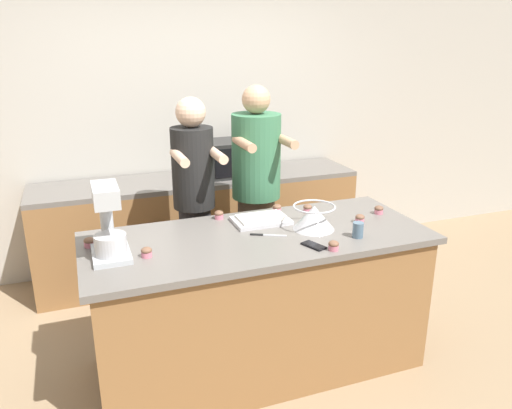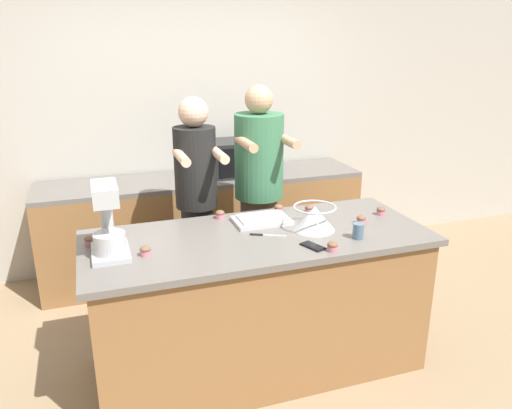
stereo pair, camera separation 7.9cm
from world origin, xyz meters
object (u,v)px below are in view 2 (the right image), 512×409
at_px(cupcake_6, 381,211).
at_px(cupcake_0, 90,240).
at_px(person_left, 197,206).
at_px(stand_mixer, 108,224).
at_px(person_right, 259,197).
at_px(cupcake_1, 145,251).
at_px(baking_tray, 262,220).
at_px(cupcake_2, 220,214).
at_px(cupcake_3, 332,246).
at_px(knife, 266,235).
at_px(mixing_bowl, 314,217).
at_px(cupcake_7, 361,220).
at_px(cupcake_5, 279,208).
at_px(cupcake_4, 309,209).
at_px(drinking_glass, 358,231).
at_px(cell_phone, 313,246).
at_px(microwave_oven, 240,157).

bearing_deg(cupcake_6, cupcake_0, 177.21).
bearing_deg(person_left, stand_mixer, -131.26).
distance_m(person_left, cupcake_6, 1.29).
relative_size(person_right, cupcake_1, 28.91).
bearing_deg(baking_tray, cupcake_2, 146.29).
relative_size(cupcake_2, cupcake_3, 1.00).
bearing_deg(knife, cupcake_1, -175.10).
xyz_separation_m(mixing_bowl, baking_tray, (-0.27, 0.22, -0.06)).
height_order(person_right, cupcake_2, person_right).
xyz_separation_m(cupcake_1, cupcake_7, (1.37, 0.06, 0.00)).
relative_size(cupcake_5, cupcake_6, 1.00).
bearing_deg(cupcake_2, person_right, 42.34).
relative_size(cupcake_4, cupcake_5, 1.00).
height_order(person_left, knife, person_left).
height_order(person_left, drinking_glass, person_left).
bearing_deg(drinking_glass, person_left, 128.56).
bearing_deg(person_left, mixing_bowl, -51.97).
height_order(person_right, drinking_glass, person_right).
relative_size(knife, cupcake_2, 3.41).
height_order(cupcake_4, cupcake_5, same).
height_order(baking_tray, drinking_glass, drinking_glass).
xyz_separation_m(cell_phone, cupcake_5, (0.03, 0.62, 0.02)).
relative_size(drinking_glass, cupcake_1, 1.56).
bearing_deg(mixing_bowl, cupcake_5, 104.06).
height_order(mixing_bowl, cupcake_6, mixing_bowl).
xyz_separation_m(mixing_bowl, cupcake_7, (0.33, -0.01, -0.05)).
relative_size(mixing_bowl, cupcake_0, 4.43).
bearing_deg(person_left, cupcake_4, -33.32).
bearing_deg(cupcake_0, baking_tray, 1.73).
xyz_separation_m(microwave_oven, cupcake_1, (-1.02, -1.56, -0.10)).
xyz_separation_m(cupcake_0, cupcake_5, (1.23, 0.18, 0.00)).
bearing_deg(person_left, cupcake_2, -77.87).
bearing_deg(person_right, cupcake_1, -139.28).
height_order(cupcake_0, cupcake_7, same).
xyz_separation_m(cupcake_0, cupcake_3, (1.28, -0.53, 0.00)).
bearing_deg(person_left, baking_tray, -58.79).
bearing_deg(cupcake_5, cupcake_3, -86.09).
distance_m(drinking_glass, cupcake_2, 0.91).
bearing_deg(drinking_glass, cupcake_5, 115.25).
xyz_separation_m(person_right, cupcake_7, (0.43, -0.75, 0.03)).
bearing_deg(baking_tray, person_right, 72.84).
relative_size(knife, cupcake_6, 3.41).
distance_m(cupcake_1, cupcake_2, 0.70).
bearing_deg(cupcake_1, microwave_oven, 56.79).
bearing_deg(cupcake_0, cupcake_3, -22.35).
distance_m(cupcake_1, cupcake_7, 1.37).
height_order(mixing_bowl, cupcake_4, mixing_bowl).
height_order(knife, cupcake_1, cupcake_1).
bearing_deg(cupcake_5, person_left, 142.69).
distance_m(person_left, knife, 0.78).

